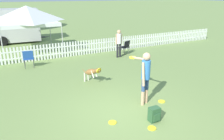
{
  "coord_description": "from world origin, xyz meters",
  "views": [
    {
      "loc": [
        -3.04,
        -5.23,
        3.48
      ],
      "look_at": [
        0.48,
        1.51,
        0.85
      ],
      "focal_mm": 35.0,
      "sensor_mm": 36.0,
      "label": 1
    }
  ],
  "objects_px": {
    "frisbee_near_dog": "(112,122)",
    "backpack_on_grass": "(154,114)",
    "frisbee_near_handler": "(162,101)",
    "folding_chair_blue_left": "(125,46)",
    "frisbee_midfield": "(152,128)",
    "leaping_dog": "(92,72)",
    "equipment_trailer": "(9,25)",
    "handler_person": "(145,72)",
    "folding_chair_center": "(28,57)",
    "spectator_standing": "(119,41)",
    "canopy_tent_main": "(27,15)"
  },
  "relations": [
    {
      "from": "frisbee_near_dog",
      "to": "backpack_on_grass",
      "type": "height_order",
      "value": "backpack_on_grass"
    },
    {
      "from": "frisbee_near_handler",
      "to": "folding_chair_blue_left",
      "type": "height_order",
      "value": "folding_chair_blue_left"
    },
    {
      "from": "frisbee_midfield",
      "to": "leaping_dog",
      "type": "bearing_deg",
      "value": 93.05
    },
    {
      "from": "frisbee_midfield",
      "to": "backpack_on_grass",
      "type": "distance_m",
      "value": 0.45
    },
    {
      "from": "frisbee_midfield",
      "to": "equipment_trailer",
      "type": "height_order",
      "value": "equipment_trailer"
    },
    {
      "from": "handler_person",
      "to": "folding_chair_center",
      "type": "relative_size",
      "value": 1.95
    },
    {
      "from": "frisbee_near_handler",
      "to": "equipment_trailer",
      "type": "height_order",
      "value": "equipment_trailer"
    },
    {
      "from": "frisbee_near_handler",
      "to": "spectator_standing",
      "type": "xyz_separation_m",
      "value": [
        1.44,
        5.59,
        0.96
      ]
    },
    {
      "from": "handler_person",
      "to": "spectator_standing",
      "type": "bearing_deg",
      "value": 50.16
    },
    {
      "from": "frisbee_near_handler",
      "to": "frisbee_midfield",
      "type": "xyz_separation_m",
      "value": [
        -1.27,
        -1.13,
        0.0
      ]
    },
    {
      "from": "leaping_dog",
      "to": "equipment_trailer",
      "type": "bearing_deg",
      "value": -96.16
    },
    {
      "from": "frisbee_near_dog",
      "to": "handler_person",
      "type": "bearing_deg",
      "value": 21.01
    },
    {
      "from": "handler_person",
      "to": "backpack_on_grass",
      "type": "height_order",
      "value": "handler_person"
    },
    {
      "from": "frisbee_near_handler",
      "to": "folding_chair_blue_left",
      "type": "bearing_deg",
      "value": 70.65
    },
    {
      "from": "frisbee_near_dog",
      "to": "spectator_standing",
      "type": "distance_m",
      "value": 7.0
    },
    {
      "from": "backpack_on_grass",
      "to": "folding_chair_center",
      "type": "height_order",
      "value": "folding_chair_center"
    },
    {
      "from": "leaping_dog",
      "to": "frisbee_near_handler",
      "type": "xyz_separation_m",
      "value": [
        1.47,
        -2.66,
        -0.48
      ]
    },
    {
      "from": "backpack_on_grass",
      "to": "folding_chair_blue_left",
      "type": "height_order",
      "value": "folding_chair_blue_left"
    },
    {
      "from": "frisbee_near_handler",
      "to": "canopy_tent_main",
      "type": "bearing_deg",
      "value": 108.19
    },
    {
      "from": "folding_chair_blue_left",
      "to": "leaping_dog",
      "type": "bearing_deg",
      "value": 21.19
    },
    {
      "from": "leaping_dog",
      "to": "backpack_on_grass",
      "type": "bearing_deg",
      "value": 78.95
    },
    {
      "from": "handler_person",
      "to": "frisbee_near_dog",
      "type": "distance_m",
      "value": 1.93
    },
    {
      "from": "leaping_dog",
      "to": "frisbee_near_dog",
      "type": "relative_size",
      "value": 4.75
    },
    {
      "from": "frisbee_near_dog",
      "to": "canopy_tent_main",
      "type": "xyz_separation_m",
      "value": [
        -0.84,
        9.33,
        2.3
      ]
    },
    {
      "from": "leaping_dog",
      "to": "folding_chair_center",
      "type": "bearing_deg",
      "value": -77.52
    },
    {
      "from": "canopy_tent_main",
      "to": "equipment_trailer",
      "type": "xyz_separation_m",
      "value": [
        -0.88,
        4.06,
        -1.0
      ]
    },
    {
      "from": "equipment_trailer",
      "to": "spectator_standing",
      "type": "bearing_deg",
      "value": -50.72
    },
    {
      "from": "frisbee_near_handler",
      "to": "folding_chair_center",
      "type": "height_order",
      "value": "folding_chair_center"
    },
    {
      "from": "handler_person",
      "to": "folding_chair_center",
      "type": "height_order",
      "value": "handler_person"
    },
    {
      "from": "frisbee_midfield",
      "to": "folding_chair_blue_left",
      "type": "height_order",
      "value": "folding_chair_blue_left"
    },
    {
      "from": "frisbee_near_dog",
      "to": "equipment_trailer",
      "type": "distance_m",
      "value": 13.56
    },
    {
      "from": "leaping_dog",
      "to": "frisbee_near_handler",
      "type": "distance_m",
      "value": 3.08
    },
    {
      "from": "leaping_dog",
      "to": "frisbee_near_handler",
      "type": "height_order",
      "value": "leaping_dog"
    },
    {
      "from": "folding_chair_center",
      "to": "equipment_trailer",
      "type": "relative_size",
      "value": 0.18
    },
    {
      "from": "frisbee_midfield",
      "to": "folding_chair_blue_left",
      "type": "distance_m",
      "value": 7.88
    },
    {
      "from": "spectator_standing",
      "to": "folding_chair_blue_left",
      "type": "bearing_deg",
      "value": -151.33
    },
    {
      "from": "frisbee_near_dog",
      "to": "spectator_standing",
      "type": "bearing_deg",
      "value": 59.32
    },
    {
      "from": "backpack_on_grass",
      "to": "frisbee_near_handler",
      "type": "bearing_deg",
      "value": 40.62
    },
    {
      "from": "folding_chair_center",
      "to": "equipment_trailer",
      "type": "xyz_separation_m",
      "value": [
        -0.34,
        7.07,
        0.77
      ]
    },
    {
      "from": "leaping_dog",
      "to": "frisbee_midfield",
      "type": "distance_m",
      "value": 3.82
    },
    {
      "from": "folding_chair_blue_left",
      "to": "frisbee_midfield",
      "type": "bearing_deg",
      "value": 42.9
    },
    {
      "from": "handler_person",
      "to": "frisbee_near_dog",
      "type": "relative_size",
      "value": 7.45
    },
    {
      "from": "backpack_on_grass",
      "to": "equipment_trailer",
      "type": "height_order",
      "value": "equipment_trailer"
    },
    {
      "from": "backpack_on_grass",
      "to": "spectator_standing",
      "type": "bearing_deg",
      "value": 69.35
    },
    {
      "from": "canopy_tent_main",
      "to": "backpack_on_grass",
      "type": "bearing_deg",
      "value": -78.72
    },
    {
      "from": "canopy_tent_main",
      "to": "frisbee_near_dog",
      "type": "bearing_deg",
      "value": -84.84
    },
    {
      "from": "spectator_standing",
      "to": "frisbee_near_dog",
      "type": "bearing_deg",
      "value": 57.45
    },
    {
      "from": "frisbee_near_handler",
      "to": "equipment_trailer",
      "type": "distance_m",
      "value": 13.63
    },
    {
      "from": "frisbee_near_handler",
      "to": "backpack_on_grass",
      "type": "height_order",
      "value": "backpack_on_grass"
    },
    {
      "from": "leaping_dog",
      "to": "backpack_on_grass",
      "type": "relative_size",
      "value": 2.61
    }
  ]
}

